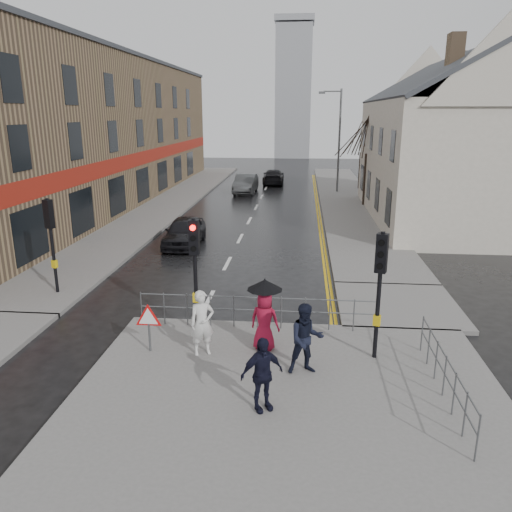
% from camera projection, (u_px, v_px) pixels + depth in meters
% --- Properties ---
extents(ground, '(120.00, 120.00, 0.00)m').
position_uv_depth(ground, '(189.00, 337.00, 14.64)').
color(ground, black).
rests_on(ground, ground).
extents(near_pavement, '(10.00, 9.00, 0.14)m').
position_uv_depth(near_pavement, '(288.00, 409.00, 11.00)').
color(near_pavement, '#605E5B').
rests_on(near_pavement, ground).
extents(left_pavement, '(4.00, 44.00, 0.14)m').
position_uv_depth(left_pavement, '(172.00, 200.00, 37.20)').
color(left_pavement, '#605E5B').
rests_on(left_pavement, ground).
extents(right_pavement, '(4.00, 40.00, 0.14)m').
position_uv_depth(right_pavement, '(346.00, 198.00, 37.95)').
color(right_pavement, '#605E5B').
rests_on(right_pavement, ground).
extents(pavement_bridge_right, '(4.00, 4.20, 0.14)m').
position_uv_depth(pavement_bridge_right, '(397.00, 305.00, 16.90)').
color(pavement_bridge_right, '#605E5B').
rests_on(pavement_bridge_right, ground).
extents(building_left_terrace, '(8.00, 42.00, 10.00)m').
position_uv_depth(building_left_terrace, '(89.00, 132.00, 35.38)').
color(building_left_terrace, '#7D6248').
rests_on(building_left_terrace, ground).
extents(building_right_cream, '(9.00, 16.40, 10.10)m').
position_uv_depth(building_right_cream, '(453.00, 140.00, 29.45)').
color(building_right_cream, beige).
rests_on(building_right_cream, ground).
extents(church_tower, '(5.00, 5.00, 18.00)m').
position_uv_depth(church_tower, '(293.00, 93.00, 71.32)').
color(church_tower, gray).
rests_on(church_tower, ground).
extents(traffic_signal_near_left, '(0.28, 0.27, 3.40)m').
position_uv_depth(traffic_signal_near_left, '(195.00, 255.00, 14.12)').
color(traffic_signal_near_left, black).
rests_on(traffic_signal_near_left, near_pavement).
extents(traffic_signal_near_right, '(0.34, 0.33, 3.40)m').
position_uv_depth(traffic_signal_near_right, '(380.00, 274.00, 12.53)').
color(traffic_signal_near_right, black).
rests_on(traffic_signal_near_right, near_pavement).
extents(traffic_signal_far_left, '(0.34, 0.33, 3.40)m').
position_uv_depth(traffic_signal_far_left, '(51.00, 229.00, 17.32)').
color(traffic_signal_far_left, black).
rests_on(traffic_signal_far_left, left_pavement).
extents(guard_railing_front, '(7.14, 0.04, 1.00)m').
position_uv_depth(guard_railing_front, '(257.00, 305.00, 14.80)').
color(guard_railing_front, '#595B5E').
rests_on(guard_railing_front, near_pavement).
extents(guard_railing_side, '(0.04, 4.54, 1.00)m').
position_uv_depth(guard_railing_side, '(445.00, 368.00, 11.19)').
color(guard_railing_side, '#595B5E').
rests_on(guard_railing_side, near_pavement).
extents(warning_sign, '(0.80, 0.07, 1.35)m').
position_uv_depth(warning_sign, '(148.00, 320.00, 13.26)').
color(warning_sign, '#595B5E').
rests_on(warning_sign, near_pavement).
extents(street_lamp, '(1.83, 0.25, 8.00)m').
position_uv_depth(street_lamp, '(337.00, 134.00, 39.59)').
color(street_lamp, '#595B5E').
rests_on(street_lamp, right_pavement).
extents(tree_near, '(2.40, 2.40, 6.58)m').
position_uv_depth(tree_near, '(368.00, 131.00, 33.58)').
color(tree_near, black).
rests_on(tree_near, right_pavement).
extents(tree_far, '(2.40, 2.40, 5.64)m').
position_uv_depth(tree_far, '(362.00, 137.00, 41.39)').
color(tree_far, black).
rests_on(tree_far, right_pavement).
extents(pedestrian_a, '(0.76, 0.64, 1.77)m').
position_uv_depth(pedestrian_a, '(202.00, 323.00, 13.12)').
color(pedestrian_a, silver).
rests_on(pedestrian_a, near_pavement).
extents(pedestrian_b, '(1.00, 0.86, 1.80)m').
position_uv_depth(pedestrian_b, '(306.00, 339.00, 12.16)').
color(pedestrian_b, black).
rests_on(pedestrian_b, near_pavement).
extents(pedestrian_with_umbrella, '(0.96, 0.96, 1.99)m').
position_uv_depth(pedestrian_with_umbrella, '(265.00, 311.00, 13.34)').
color(pedestrian_with_umbrella, maroon).
rests_on(pedestrian_with_umbrella, near_pavement).
extents(pedestrian_d, '(1.06, 0.86, 1.68)m').
position_uv_depth(pedestrian_d, '(262.00, 374.00, 10.64)').
color(pedestrian_d, black).
rests_on(pedestrian_d, near_pavement).
extents(car_parked, '(1.74, 4.17, 1.41)m').
position_uv_depth(car_parked, '(184.00, 232.00, 24.53)').
color(car_parked, black).
rests_on(car_parked, ground).
extents(car_mid, '(1.73, 4.61, 1.50)m').
position_uv_depth(car_mid, '(246.00, 184.00, 40.75)').
color(car_mid, '#3D3F41').
rests_on(car_mid, ground).
extents(car_far, '(2.04, 4.72, 1.35)m').
position_uv_depth(car_far, '(273.00, 177.00, 45.80)').
color(car_far, black).
rests_on(car_far, ground).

